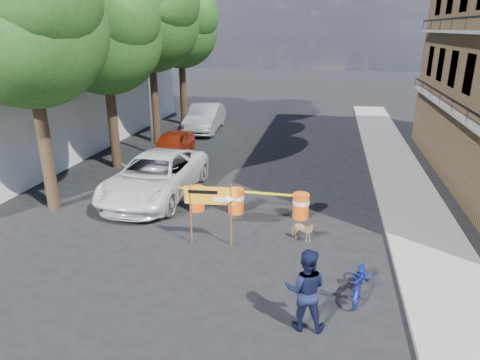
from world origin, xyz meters
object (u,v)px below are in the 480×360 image
at_px(bicycle, 362,265).
at_px(barrel_far_left, 142,194).
at_px(detour_sign, 218,200).
at_px(pedestrian, 305,290).
at_px(barrel_mid_left, 197,198).
at_px(suv_white, 155,176).
at_px(barrel_far_right, 301,205).
at_px(sedan_silver, 205,118).
at_px(barrel_mid_right, 236,200).
at_px(sedan_red, 172,145).
at_px(dog, 302,231).

bearing_deg(bicycle, barrel_far_left, 160.96).
distance_m(detour_sign, pedestrian, 4.38).
height_order(barrel_mid_left, detour_sign, detour_sign).
xyz_separation_m(barrel_far_left, suv_white, (0.12, 1.05, 0.36)).
bearing_deg(barrel_mid_left, barrel_far_right, 1.02).
relative_size(barrel_far_right, sedan_silver, 0.17).
bearing_deg(barrel_far_left, bicycle, -29.18).
bearing_deg(pedestrian, detour_sign, -51.98).
height_order(barrel_mid_right, sedan_silver, sedan_silver).
relative_size(barrel_mid_left, barrel_far_right, 1.00).
bearing_deg(sedan_red, sedan_silver, 88.55).
height_order(dog, sedan_red, sedan_red).
xyz_separation_m(barrel_mid_right, bicycle, (4.07, -4.36, 0.39)).
height_order(barrel_far_left, pedestrian, pedestrian).
relative_size(barrel_mid_right, suv_white, 0.15).
distance_m(barrel_far_right, dog, 1.74).
bearing_deg(pedestrian, sedan_red, -60.40).
xyz_separation_m(barrel_far_left, pedestrian, (6.34, -5.71, 0.48)).
bearing_deg(bicycle, sedan_red, 139.77).
relative_size(barrel_far_right, sedan_red, 0.23).
bearing_deg(pedestrian, sedan_silver, -69.89).
relative_size(barrel_far_right, detour_sign, 0.45).
bearing_deg(sedan_silver, barrel_far_right, -63.95).
bearing_deg(dog, suv_white, 88.08).
bearing_deg(barrel_far_left, barrel_mid_right, 1.70).
relative_size(barrel_mid_left, bicycle, 0.52).
bearing_deg(dog, detour_sign, 129.70).
relative_size(pedestrian, bicycle, 1.10).
bearing_deg(sedan_red, barrel_far_right, -43.33).
xyz_separation_m(barrel_far_right, suv_white, (-5.74, 0.94, 0.36)).
xyz_separation_m(barrel_far_right, bicycle, (1.76, -4.36, 0.39)).
xyz_separation_m(detour_sign, bicycle, (4.09, -1.86, -0.61)).
height_order(barrel_far_right, pedestrian, pedestrian).
bearing_deg(barrel_far_right, bicycle, -68.04).
bearing_deg(barrel_far_left, dog, -15.05).
height_order(barrel_mid_left, barrel_mid_right, same).
bearing_deg(suv_white, barrel_mid_right, -13.76).
height_order(detour_sign, sedan_red, detour_sign).
relative_size(barrel_mid_right, pedestrian, 0.47).
relative_size(detour_sign, dog, 2.48).
relative_size(barrel_mid_right, sedan_red, 0.23).
bearing_deg(sedan_silver, pedestrian, -71.08).
bearing_deg(dog, barrel_far_right, 27.77).
xyz_separation_m(barrel_mid_right, sedan_red, (-4.67, 6.19, 0.20)).
distance_m(barrel_mid_right, sedan_silver, 13.27).
bearing_deg(barrel_mid_right, barrel_mid_left, -177.35).
xyz_separation_m(barrel_mid_right, dog, (2.47, -1.72, -0.13)).
relative_size(barrel_far_right, pedestrian, 0.47).
distance_m(barrel_mid_right, pedestrian, 6.47).
distance_m(pedestrian, bicycle, 1.94).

